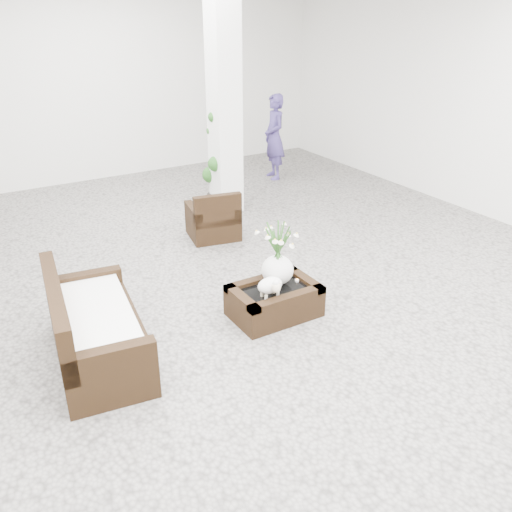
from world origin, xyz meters
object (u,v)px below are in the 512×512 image
coffee_table (274,302)px  topiary (217,162)px  armchair (213,213)px  loveseat (96,320)px

coffee_table → topiary: 3.44m
armchair → loveseat: bearing=53.8°
topiary → coffee_table: bearing=-107.5°
loveseat → topiary: topiary is taller
coffee_table → loveseat: (-1.81, 0.18, 0.26)m
coffee_table → armchair: size_ratio=1.29×
coffee_table → loveseat: loveseat is taller
armchair → topiary: 1.22m
coffee_table → armchair: (0.42, 2.25, 0.19)m
armchair → coffee_table: bearing=90.4°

